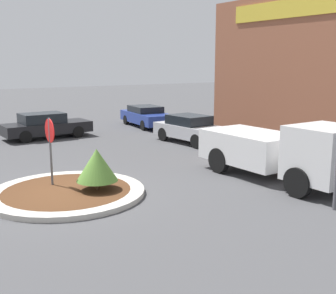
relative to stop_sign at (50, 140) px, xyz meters
name	(u,v)px	position (x,y,z in m)	size (l,w,h in m)	color
ground_plane	(67,195)	(0.83, 0.15, -1.61)	(120.00, 120.00, 0.00)	#474749
traffic_island	(67,192)	(0.83, 0.15, -1.54)	(4.77, 4.77, 0.16)	#BCB7AD
stop_sign	(50,140)	(0.00, 0.00, 0.00)	(0.76, 0.07, 2.31)	#4C4C51
island_shrub	(97,165)	(1.34, 0.94, -0.67)	(1.27, 1.27, 1.28)	brown
utility_truck	(280,150)	(3.54, 6.76, -0.55)	(5.85, 2.34, 2.11)	silver
storefront_building	(329,68)	(-1.02, 16.00, 2.14)	(11.75, 6.07, 7.49)	#93563D
parked_sedan_black	(46,125)	(-9.56, 3.19, -0.92)	(1.90, 4.64, 1.38)	black
parked_sedan_silver	(191,129)	(-3.91, 8.80, -0.89)	(4.30, 1.99, 1.40)	#B7B7BC
parked_sedan_blue	(147,116)	(-10.13, 10.07, -0.94)	(4.90, 2.55, 1.31)	navy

